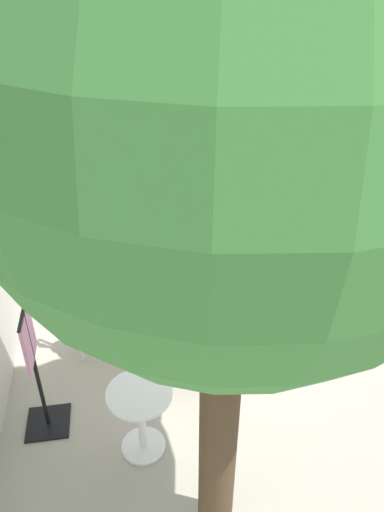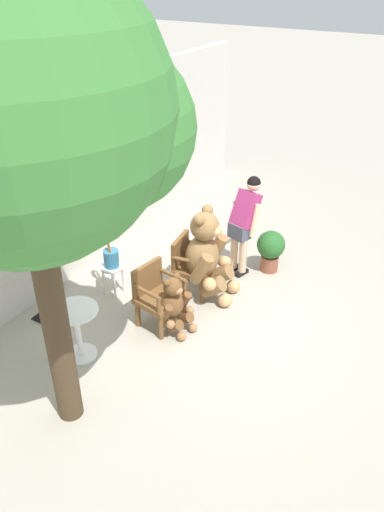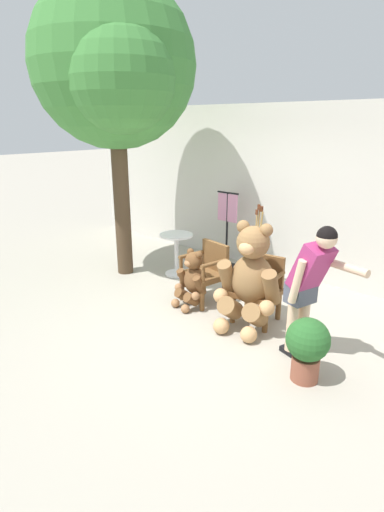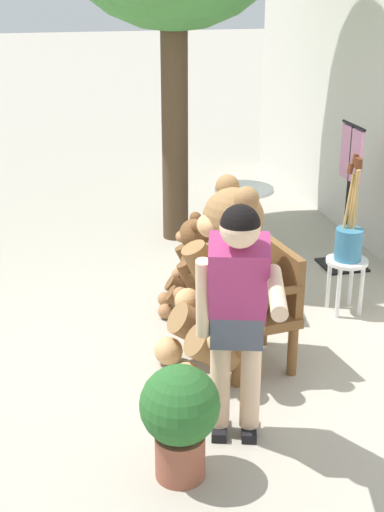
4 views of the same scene
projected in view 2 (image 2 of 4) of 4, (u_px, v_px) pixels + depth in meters
ground_plane at (209, 317)px, 6.94m from camera, size 60.00×60.00×0.00m
back_wall at (66, 189)px, 7.24m from camera, size 10.00×0.16×2.80m
wooden_chair_left at (157, 294)px, 6.60m from camera, size 0.64×0.61×0.86m
wooden_chair_right at (191, 263)px, 7.26m from camera, size 0.63×0.59×0.86m
teddy_bear_large at (207, 255)px, 7.06m from camera, size 0.84×0.82×1.37m
teddy_bear_small at (174, 304)px, 6.50m from camera, size 0.51×0.51×0.84m
person_visitor at (245, 218)px, 7.49m from camera, size 0.83×0.48×1.54m
white_stool at (113, 272)px, 7.25m from camera, size 0.34×0.34×0.46m
brush_bucket at (111, 255)px, 7.10m from camera, size 0.22×0.22×0.86m
round_side_table at (77, 327)px, 6.04m from camera, size 0.56×0.56×0.72m
patio_tree at (35, 115)px, 3.85m from camera, size 2.60×2.48×4.56m
potted_plant at (271, 248)px, 7.76m from camera, size 0.44×0.44×0.68m
clothing_display_stand at (44, 273)px, 6.56m from camera, size 0.44×0.40×1.36m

